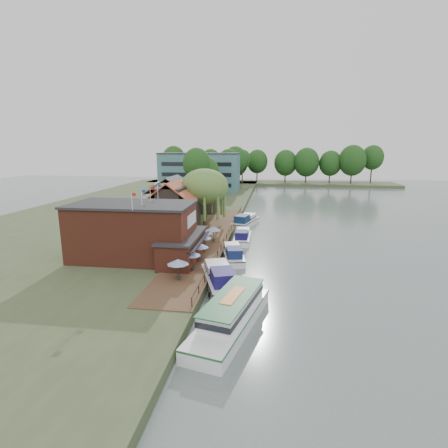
{
  "coord_description": "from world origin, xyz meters",
  "views": [
    {
      "loc": [
        1.63,
        -42.47,
        15.26
      ],
      "look_at": [
        -6.0,
        12.0,
        3.0
      ],
      "focal_mm": 28.0,
      "sensor_mm": 36.0,
      "label": 1
    }
  ],
  "objects_px": {
    "cottage_c": "(201,193)",
    "umbrella_0": "(178,270)",
    "cruiser_3": "(245,220)",
    "hotel_block": "(200,172)",
    "cruiser_1": "(233,252)",
    "cottage_a": "(173,207)",
    "umbrella_5": "(213,234)",
    "cruiser_2": "(242,235)",
    "umbrella_2": "(200,252)",
    "umbrella_4": "(204,238)",
    "swan": "(211,307)",
    "willow": "(205,198)",
    "pub": "(148,231)",
    "umbrella_1": "(192,261)",
    "tour_boat": "(230,313)",
    "umbrella_3": "(204,243)",
    "cottage_b": "(172,198)"
  },
  "relations": [
    {
      "from": "pub",
      "to": "swan",
      "type": "bearing_deg",
      "value": -47.75
    },
    {
      "from": "umbrella_4",
      "to": "umbrella_1",
      "type": "bearing_deg",
      "value": -86.43
    },
    {
      "from": "cottage_a",
      "to": "umbrella_0",
      "type": "xyz_separation_m",
      "value": [
        6.81,
        -21.96,
        -2.96
      ]
    },
    {
      "from": "hotel_block",
      "to": "tour_boat",
      "type": "distance_m",
      "value": 87.93
    },
    {
      "from": "umbrella_0",
      "to": "umbrella_4",
      "type": "relative_size",
      "value": 0.98
    },
    {
      "from": "umbrella_0",
      "to": "umbrella_2",
      "type": "xyz_separation_m",
      "value": [
        1.04,
        6.51,
        0.0
      ]
    },
    {
      "from": "pub",
      "to": "umbrella_0",
      "type": "bearing_deg",
      "value": -50.13
    },
    {
      "from": "cottage_c",
      "to": "umbrella_0",
      "type": "xyz_separation_m",
      "value": [
        5.81,
        -40.96,
        -2.96
      ]
    },
    {
      "from": "cottage_b",
      "to": "cruiser_3",
      "type": "xyz_separation_m",
      "value": [
        14.51,
        0.36,
        -4.02
      ]
    },
    {
      "from": "cottage_b",
      "to": "umbrella_5",
      "type": "distance_m",
      "value": 19.77
    },
    {
      "from": "cottage_a",
      "to": "cottage_c",
      "type": "height_order",
      "value": "same"
    },
    {
      "from": "cruiser_3",
      "to": "cottage_c",
      "type": "bearing_deg",
      "value": 156.09
    },
    {
      "from": "willow",
      "to": "cottage_b",
      "type": "bearing_deg",
      "value": 146.31
    },
    {
      "from": "hotel_block",
      "to": "umbrella_2",
      "type": "relative_size",
      "value": 10.69
    },
    {
      "from": "willow",
      "to": "umbrella_2",
      "type": "distance_m",
      "value": 21.08
    },
    {
      "from": "cruiser_2",
      "to": "umbrella_4",
      "type": "bearing_deg",
      "value": -125.99
    },
    {
      "from": "cruiser_3",
      "to": "pub",
      "type": "bearing_deg",
      "value": -97.0
    },
    {
      "from": "cottage_a",
      "to": "umbrella_2",
      "type": "distance_m",
      "value": 17.58
    },
    {
      "from": "cottage_a",
      "to": "umbrella_5",
      "type": "relative_size",
      "value": 3.62
    },
    {
      "from": "cottage_a",
      "to": "tour_boat",
      "type": "height_order",
      "value": "cottage_a"
    },
    {
      "from": "umbrella_4",
      "to": "cruiser_2",
      "type": "bearing_deg",
      "value": 54.78
    },
    {
      "from": "hotel_block",
      "to": "umbrella_1",
      "type": "bearing_deg",
      "value": -78.94
    },
    {
      "from": "umbrella_3",
      "to": "cruiser_2",
      "type": "xyz_separation_m",
      "value": [
        4.4,
        9.83,
        -1.22
      ]
    },
    {
      "from": "hotel_block",
      "to": "cottage_c",
      "type": "height_order",
      "value": "hotel_block"
    },
    {
      "from": "cottage_b",
      "to": "umbrella_4",
      "type": "xyz_separation_m",
      "value": [
        9.96,
        -18.28,
        -2.96
      ]
    },
    {
      "from": "umbrella_2",
      "to": "cottage_c",
      "type": "bearing_deg",
      "value": 101.25
    },
    {
      "from": "umbrella_1",
      "to": "umbrella_3",
      "type": "distance_m",
      "value": 7.76
    },
    {
      "from": "willow",
      "to": "cruiser_3",
      "type": "relative_size",
      "value": 1.03
    },
    {
      "from": "cottage_a",
      "to": "tour_boat",
      "type": "relative_size",
      "value": 0.67
    },
    {
      "from": "umbrella_2",
      "to": "cruiser_1",
      "type": "xyz_separation_m",
      "value": [
        3.66,
        4.57,
        -1.21
      ]
    },
    {
      "from": "umbrella_3",
      "to": "tour_boat",
      "type": "distance_m",
      "value": 19.21
    },
    {
      "from": "umbrella_2",
      "to": "cruiser_1",
      "type": "height_order",
      "value": "umbrella_2"
    },
    {
      "from": "cottage_a",
      "to": "cruiser_1",
      "type": "distance_m",
      "value": 16.37
    },
    {
      "from": "cruiser_1",
      "to": "cottage_c",
      "type": "bearing_deg",
      "value": 97.25
    },
    {
      "from": "tour_boat",
      "to": "umbrella_1",
      "type": "bearing_deg",
      "value": 131.96
    },
    {
      "from": "umbrella_4",
      "to": "swan",
      "type": "distance_m",
      "value": 18.41
    },
    {
      "from": "cottage_a",
      "to": "cruiser_2",
      "type": "distance_m",
      "value": 12.71
    },
    {
      "from": "cottage_c",
      "to": "umbrella_1",
      "type": "xyz_separation_m",
      "value": [
        6.62,
        -37.83,
        -2.96
      ]
    },
    {
      "from": "umbrella_1",
      "to": "cruiser_1",
      "type": "distance_m",
      "value": 8.94
    },
    {
      "from": "umbrella_5",
      "to": "cottage_a",
      "type": "bearing_deg",
      "value": 142.3
    },
    {
      "from": "hotel_block",
      "to": "cruiser_1",
      "type": "relative_size",
      "value": 2.81
    },
    {
      "from": "willow",
      "to": "umbrella_2",
      "type": "bearing_deg",
      "value": -80.68
    },
    {
      "from": "umbrella_4",
      "to": "pub",
      "type": "bearing_deg",
      "value": -131.59
    },
    {
      "from": "pub",
      "to": "umbrella_1",
      "type": "distance_m",
      "value": 8.0
    },
    {
      "from": "umbrella_2",
      "to": "pub",
      "type": "bearing_deg",
      "value": 176.32
    },
    {
      "from": "umbrella_4",
      "to": "umbrella_5",
      "type": "xyz_separation_m",
      "value": [
        1.02,
        2.11,
        0.0
      ]
    },
    {
      "from": "umbrella_3",
      "to": "cottage_a",
      "type": "bearing_deg",
      "value": 124.25
    },
    {
      "from": "swan",
      "to": "cruiser_1",
      "type": "bearing_deg",
      "value": 88.4
    },
    {
      "from": "willow",
      "to": "umbrella_2",
      "type": "xyz_separation_m",
      "value": [
        3.35,
        -20.44,
        -3.93
      ]
    },
    {
      "from": "umbrella_1",
      "to": "cruiser_2",
      "type": "xyz_separation_m",
      "value": [
        4.31,
        17.59,
        -1.22
      ]
    }
  ]
}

